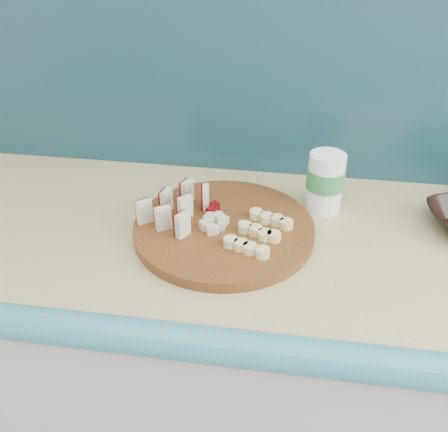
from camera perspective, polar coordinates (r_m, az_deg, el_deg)
kitchen_counter at (r=1.34m, az=14.28°, el=-19.24°), size 2.20×0.63×0.91m
backsplash at (r=1.18m, az=18.23°, el=14.96°), size 2.20×0.02×0.50m
cutting_board at (r=1.01m, az=0.00°, el=-1.49°), size 0.47×0.47×0.02m
apple_wedges at (r=1.02m, az=-5.50°, el=1.05°), size 0.14×0.16×0.05m
apple_chunks at (r=1.01m, az=-1.12°, el=-0.15°), size 0.06×0.06×0.02m
banana_slices at (r=0.97m, az=4.02°, el=-1.86°), size 0.13×0.15×0.02m
canister at (r=1.08m, az=11.49°, el=3.90°), size 0.08×0.08×0.13m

